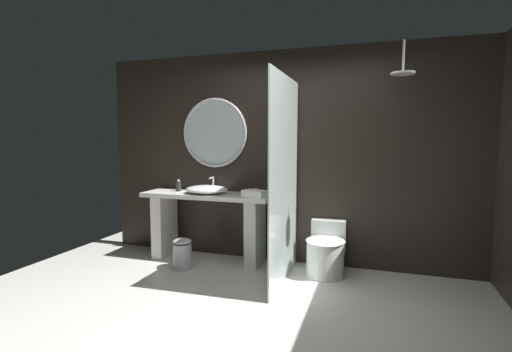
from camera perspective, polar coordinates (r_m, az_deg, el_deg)
The scene contains 12 objects.
ground_plane at distance 3.18m, azimuth -4.71°, elevation -23.02°, with size 5.76×5.76×0.00m, color silver.
back_wall_panel at distance 4.61m, azimuth 4.28°, elevation 2.85°, with size 4.80×0.10×2.60m, color black.
vanity_counter at distance 4.71m, azimuth -7.43°, elevation -6.52°, with size 1.65×0.49×0.86m.
vessel_sink at distance 4.62m, azimuth -7.64°, elevation -2.05°, with size 0.53×0.44×0.19m.
tumbler_cup at distance 4.43m, azimuth -0.13°, elevation -2.45°, with size 0.06×0.06×0.09m, color silver.
soap_dispenser at distance 4.88m, azimuth -11.88°, elevation -1.51°, with size 0.07×0.07×0.15m.
round_wall_mirror at distance 4.81m, azimuth -6.43°, elevation 6.61°, with size 0.89×0.04×0.89m.
shower_glass_panel at distance 3.93m, azimuth 4.43°, elevation -0.63°, with size 0.02×1.24×2.19m, color silver.
rain_shower_head at distance 4.06m, azimuth 21.72°, elevation 14.84°, with size 0.23×0.23×0.33m.
toilet at distance 4.35m, azimuth 10.74°, elevation -11.46°, with size 0.44×0.60×0.58m.
waste_bin at distance 4.54m, azimuth -11.31°, elevation -11.65°, with size 0.22×0.22×0.36m.
folded_hand_towel at distance 4.27m, azimuth -0.21°, elevation -2.76°, with size 0.27×0.17×0.08m, color white.
Camera 1 is at (1.08, -2.57, 1.53)m, focal length 25.93 mm.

